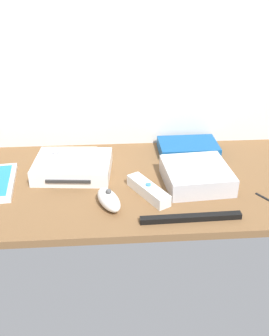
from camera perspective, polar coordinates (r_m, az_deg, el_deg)
ground_plane at (r=108.14cm, az=0.00°, el=-2.32°), size 100.00×48.00×2.00cm
back_wall at (r=119.30cm, az=-0.86°, el=17.75°), size 110.00×1.20×64.00cm
game_console at (r=111.45cm, az=-8.96°, el=0.20°), size 22.37×17.94×4.40cm
mini_computer at (r=106.39cm, az=9.02°, el=-1.01°), size 18.20×18.20×5.30cm
network_router at (r=123.20cm, az=7.80°, el=2.95°), size 18.15×12.56×3.40cm
remote_wand at (r=100.65cm, az=2.01°, el=-3.26°), size 10.39×14.67×3.40cm
remote_nunchuk at (r=96.15cm, az=-3.76°, el=-4.63°), size 7.93×10.92×5.10cm
remote_classic_pad at (r=110.21cm, az=-9.35°, el=1.71°), size 14.90×8.95×2.40cm
sensor_bar at (r=93.04cm, az=8.23°, el=-7.19°), size 24.04×2.39×1.40cm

